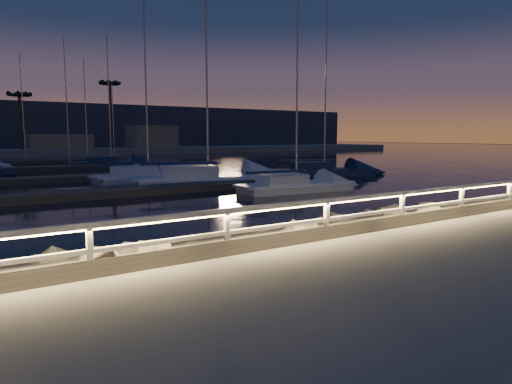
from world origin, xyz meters
TOP-DOWN VIEW (x-y plane):
  - ground at (0.00, 0.00)m, footprint 400.00×400.00m
  - harbor_water at (0.00, 31.22)m, footprint 400.00×440.00m
  - guard_rail at (-0.07, -0.00)m, footprint 44.11×0.12m
  - riprap at (3.39, 1.42)m, footprint 33.86×3.17m
  - floating_docks at (0.00, 32.50)m, footprint 22.00×36.00m
  - far_shore at (-0.12, 74.05)m, footprint 160.00×14.00m
  - palm_center at (2.00, 73.00)m, footprint 3.00×3.00m
  - palm_right at (16.00, 72.00)m, footprint 3.00×3.00m
  - sailboat_c at (9.44, 12.22)m, footprint 7.52×2.85m
  - sailboat_d at (17.98, 19.39)m, footprint 8.91×5.14m
  - sailboat_g at (4.25, 22.66)m, footprint 8.16×3.09m
  - sailboat_h at (6.72, 18.36)m, footprint 10.20×5.42m
  - sailboat_l at (6.56, 40.15)m, footprint 8.36×4.06m

SIDE VIEW (x-z plane):
  - harbor_water at x=0.00m, z-range -1.27..-0.67m
  - floating_docks at x=0.00m, z-range -0.60..-0.20m
  - riprap at x=3.39m, z-range -0.91..0.51m
  - sailboat_c at x=9.44m, z-range -6.43..6.04m
  - sailboat_l at x=6.56m, z-range -7.01..6.63m
  - sailboat_g at x=4.25m, z-range -6.95..6.60m
  - sailboat_d at x=17.98m, z-range -7.46..7.11m
  - sailboat_h at x=6.72m, z-range -8.45..8.18m
  - ground at x=0.00m, z-range 0.00..0.00m
  - far_shore at x=-0.12m, z-range -2.31..2.89m
  - guard_rail at x=-0.07m, z-range 0.24..1.30m
  - palm_center at x=2.00m, z-range 3.93..13.63m
  - palm_right at x=16.00m, z-range 4.93..17.13m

